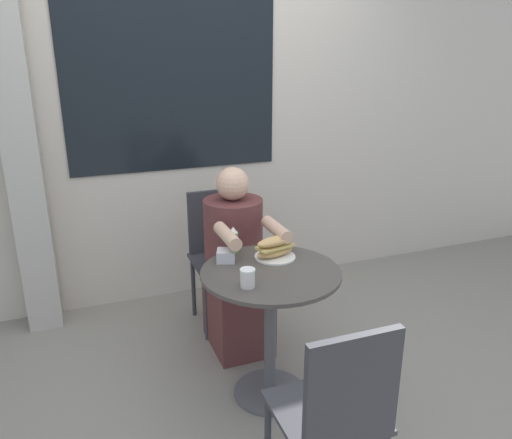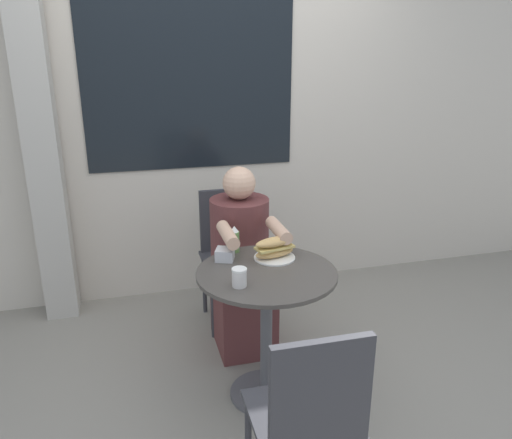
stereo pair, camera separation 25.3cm
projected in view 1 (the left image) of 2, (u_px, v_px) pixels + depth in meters
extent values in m
plane|color=gray|center=(269.00, 393.00, 2.65)|extent=(8.00, 8.00, 0.00)
cube|color=beige|center=(194.00, 101.00, 3.41)|extent=(8.00, 0.08, 2.80)
cube|color=black|center=(173.00, 75.00, 3.26)|extent=(1.42, 0.01, 1.26)
cube|color=#B2ADA3|center=(20.00, 144.00, 2.95)|extent=(0.20, 0.20, 2.40)
cylinder|color=#47423D|center=(271.00, 273.00, 2.42)|extent=(0.69, 0.69, 0.02)
cylinder|color=#515156|center=(270.00, 335.00, 2.54)|extent=(0.06, 0.06, 0.67)
cylinder|color=#515156|center=(269.00, 391.00, 2.65)|extent=(0.38, 0.38, 0.02)
cube|color=#333338|center=(223.00, 261.00, 3.20)|extent=(0.38, 0.38, 0.02)
cube|color=#333338|center=(215.00, 221.00, 3.29)|extent=(0.35, 0.03, 0.42)
cylinder|color=#333338|center=(257.00, 300.00, 3.19)|extent=(0.03, 0.03, 0.43)
cylinder|color=#333338|center=(207.00, 309.00, 3.07)|extent=(0.03, 0.03, 0.43)
cylinder|color=#333338|center=(240.00, 279.00, 3.48)|extent=(0.03, 0.03, 0.43)
cylinder|color=#333338|center=(193.00, 286.00, 3.37)|extent=(0.03, 0.03, 0.43)
cube|color=brown|center=(238.00, 312.00, 3.02)|extent=(0.33, 0.43, 0.45)
cylinder|color=brown|center=(234.00, 238.00, 2.93)|extent=(0.35, 0.35, 0.47)
sphere|color=#D6A889|center=(233.00, 184.00, 2.83)|extent=(0.19, 0.19, 0.19)
cylinder|color=#D6A889|center=(277.00, 229.00, 2.66)|extent=(0.07, 0.28, 0.07)
cylinder|color=#D6A889|center=(227.00, 236.00, 2.57)|extent=(0.07, 0.28, 0.07)
cube|color=#333338|center=(325.00, 411.00, 1.88)|extent=(0.39, 0.39, 0.02)
cube|color=#333338|center=(353.00, 391.00, 1.65)|extent=(0.35, 0.04, 0.42)
cylinder|color=#333338|center=(339.00, 420.00, 2.15)|extent=(0.03, 0.03, 0.43)
cylinder|color=white|center=(275.00, 257.00, 2.57)|extent=(0.21, 0.21, 0.01)
ellipsoid|color=tan|center=(275.00, 252.00, 2.57)|extent=(0.23, 0.13, 0.05)
cube|color=#D6BC66|center=(275.00, 247.00, 2.56)|extent=(0.21, 0.13, 0.01)
ellipsoid|color=tan|center=(275.00, 241.00, 2.55)|extent=(0.23, 0.13, 0.05)
cylinder|color=silver|center=(248.00, 279.00, 2.24)|extent=(0.07, 0.07, 0.08)
cylinder|color=white|center=(248.00, 270.00, 2.23)|extent=(0.07, 0.07, 0.01)
cube|color=silver|center=(226.00, 256.00, 2.52)|extent=(0.12, 0.12, 0.06)
cylinder|color=#66934C|center=(233.00, 243.00, 2.62)|extent=(0.05, 0.05, 0.11)
cone|color=white|center=(233.00, 230.00, 2.60)|extent=(0.05, 0.05, 0.03)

